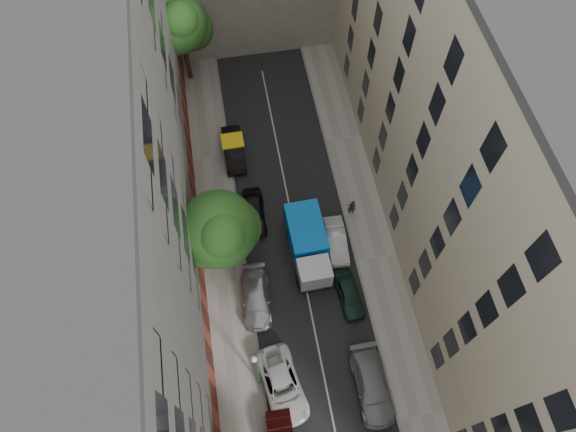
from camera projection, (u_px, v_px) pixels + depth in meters
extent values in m
plane|color=#4C4C49|center=(303.00, 270.00, 37.07)|extent=(120.00, 120.00, 0.00)
cube|color=black|center=(303.00, 270.00, 37.06)|extent=(8.00, 44.00, 0.02)
cube|color=gray|center=(227.00, 282.00, 36.55)|extent=(3.00, 44.00, 0.15)
cube|color=gray|center=(376.00, 258.00, 37.46)|extent=(3.00, 44.00, 0.15)
cube|color=#524F4C|center=(105.00, 230.00, 27.40)|extent=(8.00, 44.00, 20.00)
cube|color=tan|center=(496.00, 172.00, 29.22)|extent=(8.00, 44.00, 20.00)
cube|color=black|center=(308.00, 251.00, 37.12)|extent=(2.49, 6.07, 0.33)
cube|color=#A9ABAD|center=(314.00, 273.00, 35.24)|extent=(2.27, 1.84, 1.89)
cube|color=#0C77E8|center=(306.00, 232.00, 36.57)|extent=(2.55, 4.07, 2.00)
cylinder|color=black|center=(299.00, 281.00, 36.16)|extent=(0.31, 0.94, 0.94)
cylinder|color=black|center=(328.00, 277.00, 36.33)|extent=(0.31, 0.94, 0.94)
cylinder|color=black|center=(289.00, 233.00, 38.01)|extent=(0.31, 0.94, 0.94)
cylinder|color=black|center=(317.00, 229.00, 38.18)|extent=(0.31, 0.94, 0.94)
imported|color=silver|center=(282.00, 385.00, 32.50)|extent=(3.19, 5.48, 1.43)
imported|color=#B0B0B5|center=(256.00, 298.00, 35.36)|extent=(2.21, 4.79, 1.36)
imported|color=black|center=(254.00, 212.00, 38.60)|extent=(1.79, 4.15, 1.39)
imported|color=black|center=(234.00, 149.00, 41.34)|extent=(1.60, 4.51, 1.48)
imported|color=slate|center=(372.00, 386.00, 32.46)|extent=(2.15, 5.19, 1.50)
imported|color=#142E22|center=(349.00, 295.00, 35.51)|extent=(1.79, 3.84, 1.27)
imported|color=silver|center=(336.00, 241.00, 37.49)|extent=(1.54, 4.00, 1.30)
cylinder|color=#382619|center=(225.00, 254.00, 36.19)|extent=(0.36, 0.36, 2.45)
cylinder|color=#382619|center=(221.00, 241.00, 34.35)|extent=(0.24, 0.24, 1.75)
sphere|color=#1D4B19|center=(218.00, 229.00, 32.85)|extent=(5.15, 5.15, 5.15)
sphere|color=#1D4B19|center=(233.00, 228.00, 33.85)|extent=(3.86, 3.86, 3.86)
sphere|color=#1D4B19|center=(209.00, 241.00, 32.99)|extent=(3.61, 3.61, 3.61)
sphere|color=#1D4B19|center=(221.00, 233.00, 31.69)|extent=(3.35, 3.35, 3.35)
cylinder|color=#382619|center=(188.00, 66.00, 44.65)|extent=(0.36, 0.36, 2.85)
cylinder|color=#382619|center=(183.00, 44.00, 42.51)|extent=(0.24, 0.24, 2.04)
sphere|color=#1D4B19|center=(179.00, 24.00, 40.76)|extent=(4.60, 4.60, 4.60)
sphere|color=#1D4B19|center=(192.00, 29.00, 41.88)|extent=(3.45, 3.45, 3.45)
sphere|color=#1D4B19|center=(172.00, 35.00, 40.97)|extent=(3.22, 3.22, 3.22)
sphere|color=#1D4B19|center=(180.00, 20.00, 39.47)|extent=(2.99, 2.99, 2.99)
cylinder|color=#1B5F29|center=(257.00, 372.00, 30.53)|extent=(0.14, 0.14, 6.01)
sphere|color=silver|center=(254.00, 359.00, 27.80)|extent=(0.36, 0.36, 0.36)
imported|color=black|center=(352.00, 207.00, 38.50)|extent=(0.65, 0.47, 1.65)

